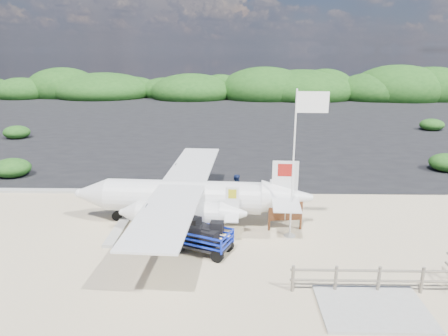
# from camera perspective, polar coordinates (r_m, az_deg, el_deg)

# --- Properties ---
(ground) EXTENTS (160.00, 160.00, 0.00)m
(ground) POSITION_cam_1_polar(r_m,az_deg,el_deg) (19.23, -1.41, -8.76)
(ground) COLOR beige
(asphalt_apron) EXTENTS (90.00, 50.00, 0.04)m
(asphalt_apron) POSITION_cam_1_polar(r_m,az_deg,el_deg) (48.09, 0.25, 6.67)
(asphalt_apron) COLOR #B2B2B2
(asphalt_apron) RESTS_ON ground
(lagoon) EXTENTS (9.00, 7.00, 0.40)m
(lagoon) POSITION_cam_1_polar(r_m,az_deg,el_deg) (22.82, -24.56, -6.15)
(lagoon) COLOR #B2B2B2
(lagoon) RESTS_ON ground
(walkway_pad) EXTENTS (3.50, 2.50, 0.10)m
(walkway_pad) POSITION_cam_1_polar(r_m,az_deg,el_deg) (14.77, 20.45, -18.42)
(walkway_pad) COLOR #B2B2B2
(walkway_pad) RESTS_ON ground
(vegetation_band) EXTENTS (124.00, 8.00, 4.40)m
(vegetation_band) POSITION_cam_1_polar(r_m,az_deg,el_deg) (72.84, 0.62, 10.03)
(vegetation_band) COLOR #B2B2B2
(vegetation_band) RESTS_ON ground
(fence) EXTENTS (6.40, 2.00, 1.10)m
(fence) POSITION_cam_1_polar(r_m,az_deg,el_deg) (15.71, 21.05, -16.22)
(fence) COLOR #B2B2B2
(fence) RESTS_ON ground
(baggage_cart) EXTENTS (2.89, 2.34, 1.26)m
(baggage_cart) POSITION_cam_1_polar(r_m,az_deg,el_deg) (17.27, -2.99, -11.89)
(baggage_cart) COLOR #0E28D2
(baggage_cart) RESTS_ON ground
(flagpole) EXTENTS (1.37, 0.64, 6.68)m
(flagpole) POSITION_cam_1_polar(r_m,az_deg,el_deg) (18.87, 9.35, -9.52)
(flagpole) COLOR white
(flagpole) RESTS_ON ground
(signboard) EXTENTS (1.74, 0.34, 1.42)m
(signboard) POSITION_cam_1_polar(r_m,az_deg,el_deg) (19.43, 8.64, -8.69)
(signboard) COLOR brown
(signboard) RESTS_ON ground
(crew_a) EXTENTS (0.59, 0.40, 1.60)m
(crew_a) POSITION_cam_1_polar(r_m,az_deg,el_deg) (21.23, -3.31, -3.95)
(crew_a) COLOR #14214E
(crew_a) RESTS_ON ground
(crew_b) EXTENTS (0.90, 0.73, 1.71)m
(crew_b) POSITION_cam_1_polar(r_m,az_deg,el_deg) (21.97, 1.71, -3.05)
(crew_b) COLOR #14214E
(crew_b) RESTS_ON ground
(aircraft_large) EXTENTS (14.64, 14.64, 4.16)m
(aircraft_large) POSITION_cam_1_polar(r_m,az_deg,el_deg) (46.55, 15.69, 5.73)
(aircraft_large) COLOR #B2B2B2
(aircraft_large) RESTS_ON ground
(aircraft_small) EXTENTS (6.45, 6.45, 2.22)m
(aircraft_small) POSITION_cam_1_polar(r_m,az_deg,el_deg) (53.13, -10.93, 7.31)
(aircraft_small) COLOR #B2B2B2
(aircraft_small) RESTS_ON ground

